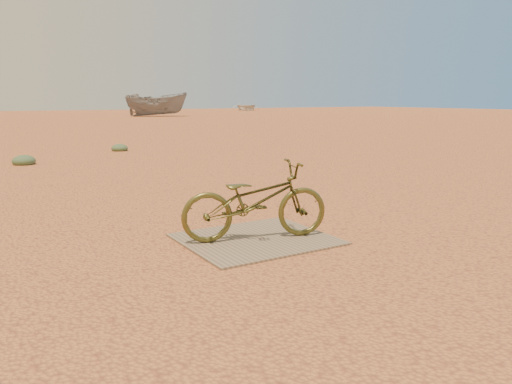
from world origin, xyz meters
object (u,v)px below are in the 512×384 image
boat_mid_right (157,104)px  boat_far_right (246,106)px  plywood_board (256,239)px  bicycle (255,201)px

boat_mid_right → boat_far_right: bearing=-24.5°
plywood_board → bicycle: bicycle is taller
plywood_board → boat_far_right: (28.18, 48.76, 0.49)m
boat_mid_right → boat_far_right: (16.29, 13.43, -0.48)m
plywood_board → bicycle: (-0.01, -0.01, 0.43)m
bicycle → plywood_board: bearing=-44.3°
bicycle → boat_far_right: (28.19, 48.76, 0.06)m
boat_mid_right → bicycle: bearing=-172.6°
bicycle → boat_far_right: size_ratio=0.33×
plywood_board → boat_mid_right: bearing=71.4°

